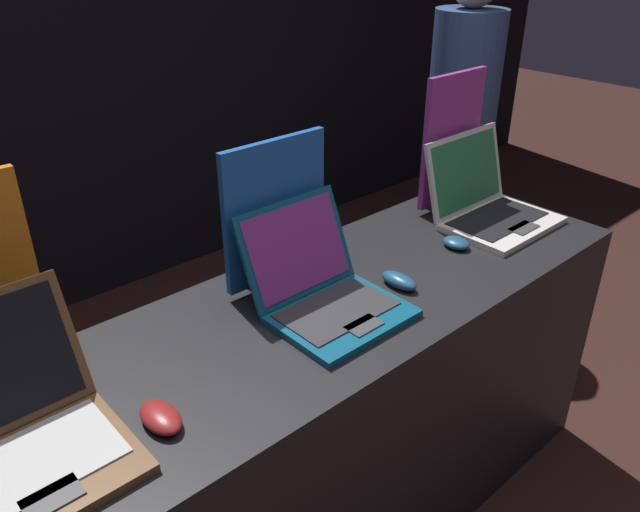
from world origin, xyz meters
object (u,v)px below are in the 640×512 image
at_px(laptop_front, 15,431).
at_px(promo_stand_middle, 276,218).
at_px(mouse_middle, 399,281).
at_px(promo_stand_back, 451,145).
at_px(person_bystander, 458,144).
at_px(laptop_back, 488,203).
at_px(laptop_middle, 324,289).
at_px(mouse_front, 161,417).
at_px(mouse_back, 456,243).

relative_size(laptop_front, promo_stand_middle, 0.92).
distance_m(mouse_middle, promo_stand_back, 0.65).
relative_size(laptop_front, person_bystander, 0.23).
bearing_deg(laptop_back, laptop_middle, -177.12).
bearing_deg(promo_stand_middle, mouse_front, -151.51).
height_order(mouse_front, mouse_middle, mouse_middle).
relative_size(mouse_front, promo_stand_back, 0.25).
bearing_deg(mouse_front, promo_stand_back, 13.22).
xyz_separation_m(laptop_front, laptop_middle, (0.78, -0.00, -0.00)).
distance_m(mouse_front, laptop_middle, 0.55).
distance_m(laptop_middle, promo_stand_middle, 0.24).
bearing_deg(laptop_middle, laptop_front, 179.83).
bearing_deg(mouse_middle, mouse_front, -177.01).
height_order(laptop_front, mouse_middle, laptop_front).
relative_size(promo_stand_middle, laptop_back, 1.09).
bearing_deg(person_bystander, promo_stand_back, -146.70).
distance_m(laptop_back, promo_stand_back, 0.24).
height_order(mouse_middle, person_bystander, person_bystander).
height_order(promo_stand_middle, mouse_back, promo_stand_middle).
distance_m(mouse_back, person_bystander, 1.09).
height_order(laptop_front, mouse_back, laptop_front).
bearing_deg(laptop_back, mouse_middle, -170.12).
bearing_deg(person_bystander, mouse_front, -159.61).
bearing_deg(laptop_middle, promo_stand_middle, 90.00).
height_order(laptop_middle, mouse_middle, laptop_middle).
height_order(laptop_middle, promo_stand_back, promo_stand_back).
bearing_deg(mouse_back, laptop_front, 179.14).
bearing_deg(laptop_middle, person_bystander, 23.91).
bearing_deg(promo_stand_back, mouse_front, -166.78).
relative_size(laptop_front, promo_stand_back, 0.81).
relative_size(mouse_middle, mouse_back, 1.30).
distance_m(mouse_middle, person_bystander, 1.38).
bearing_deg(laptop_front, mouse_middle, -3.35).
height_order(laptop_middle, laptop_back, laptop_back).
bearing_deg(mouse_middle, promo_stand_back, 26.03).
bearing_deg(promo_stand_middle, person_bystander, 17.08).
relative_size(promo_stand_middle, promo_stand_back, 0.88).
relative_size(laptop_middle, mouse_back, 4.08).
bearing_deg(mouse_back, mouse_middle, -172.82).
bearing_deg(person_bystander, mouse_back, -143.50).
height_order(laptop_middle, person_bystander, person_bystander).
distance_m(mouse_front, person_bystander, 2.09).
distance_m(laptop_middle, promo_stand_back, 0.83).
bearing_deg(person_bystander, mouse_middle, -149.96).
distance_m(promo_stand_middle, mouse_back, 0.62).
xyz_separation_m(laptop_middle, laptop_back, (0.79, 0.04, 0.00)).
distance_m(promo_stand_middle, promo_stand_back, 0.79).
bearing_deg(promo_stand_back, laptop_back, -90.00).
bearing_deg(person_bystander, promo_stand_middle, -162.92).
xyz_separation_m(laptop_front, promo_stand_middle, (0.78, 0.19, 0.13)).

